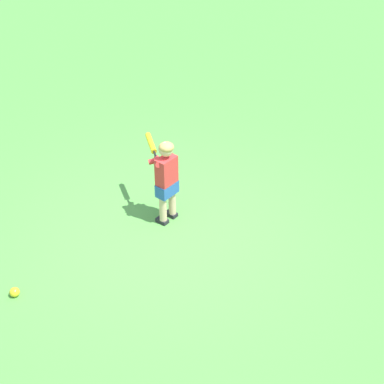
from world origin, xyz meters
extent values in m
plane|color=#519942|center=(0.00, 0.00, 0.00)|extent=(40.00, 40.00, 0.00)
cube|color=#232328|center=(-0.28, -0.18, 0.03)|extent=(0.15, 0.17, 0.05)
cylinder|color=#DBB28E|center=(-0.27, -0.17, 0.21)|extent=(0.09, 0.09, 0.34)
cube|color=#232328|center=(-0.43, -0.11, 0.03)|extent=(0.15, 0.17, 0.05)
cylinder|color=#DBB28E|center=(-0.42, -0.09, 0.21)|extent=(0.09, 0.09, 0.34)
cube|color=#2856A8|center=(-0.35, -0.13, 0.46)|extent=(0.31, 0.26, 0.16)
cube|color=red|center=(-0.35, -0.13, 0.71)|extent=(0.29, 0.25, 0.34)
sphere|color=#DBB28E|center=(-0.35, -0.13, 1.00)|extent=(0.17, 0.17, 0.17)
ellipsoid|color=tan|center=(-0.34, -0.12, 1.02)|extent=(0.23, 0.23, 0.11)
sphere|color=yellow|center=(-0.41, -0.25, 0.80)|extent=(0.04, 0.04, 0.04)
cylinder|color=black|center=(-0.49, -0.29, 0.81)|extent=(0.14, 0.09, 0.05)
cylinder|color=yellow|center=(-0.71, -0.40, 0.85)|extent=(0.34, 0.22, 0.11)
sphere|color=yellow|center=(-0.86, -0.48, 0.87)|extent=(0.07, 0.07, 0.07)
cylinder|color=red|center=(-0.37, -0.24, 0.81)|extent=(0.31, 0.16, 0.14)
cylinder|color=red|center=(-0.43, -0.20, 0.81)|extent=(0.15, 0.31, 0.14)
sphere|color=yellow|center=(1.21, -1.38, 0.05)|extent=(0.10, 0.10, 0.10)
camera|label=1|loc=(4.70, 1.15, 3.98)|focal=49.84mm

